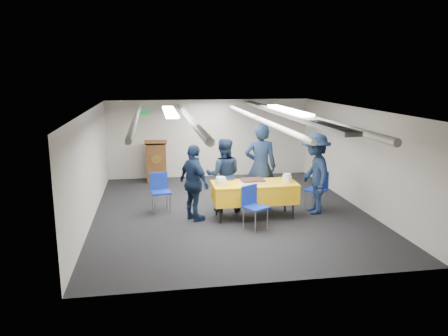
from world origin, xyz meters
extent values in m
plane|color=black|center=(0.00, 0.00, 0.00)|extent=(7.00, 7.00, 0.00)
cube|color=beige|center=(0.00, 3.49, 1.15)|extent=(6.00, 0.02, 2.30)
cube|color=beige|center=(-2.99, 0.00, 1.15)|extent=(0.02, 7.00, 2.30)
cube|color=beige|center=(2.99, 0.00, 1.15)|extent=(0.02, 7.00, 2.30)
cube|color=silver|center=(0.00, 0.00, 2.29)|extent=(6.00, 7.00, 0.02)
cylinder|color=silver|center=(-2.00, 0.00, 2.18)|extent=(0.10, 6.90, 0.10)
cylinder|color=silver|center=(-0.90, 0.00, 2.14)|extent=(0.14, 6.90, 0.14)
cylinder|color=silver|center=(0.60, 0.00, 2.10)|extent=(0.10, 6.90, 0.10)
cylinder|color=silver|center=(1.90, 0.00, 2.06)|extent=(0.14, 6.90, 0.14)
cube|color=gray|center=(1.20, 0.00, 2.20)|extent=(0.28, 6.90, 0.08)
cube|color=white|center=(-1.30, 0.00, 2.27)|extent=(0.25, 2.60, 0.04)
cube|color=white|center=(1.30, 0.00, 2.27)|extent=(0.25, 2.60, 0.04)
cube|color=#0C591E|center=(-1.90, 3.47, 1.95)|extent=(0.30, 0.04, 0.12)
cylinder|color=black|center=(-0.34, -0.78, 0.18)|extent=(0.04, 0.04, 0.36)
cylinder|color=black|center=(1.23, -0.78, 0.18)|extent=(0.04, 0.04, 0.36)
cylinder|color=black|center=(-0.34, -0.22, 0.18)|extent=(0.04, 0.04, 0.36)
cylinder|color=black|center=(1.23, -0.22, 0.18)|extent=(0.04, 0.04, 0.36)
cube|color=yellow|center=(0.44, -0.50, 0.54)|extent=(1.79, 0.79, 0.39)
cube|color=yellow|center=(0.44, -0.50, 0.76)|extent=(1.81, 0.81, 0.03)
cube|color=white|center=(0.39, -0.53, 0.80)|extent=(0.50, 0.40, 0.06)
cube|color=black|center=(0.39, -0.53, 0.84)|extent=(0.48, 0.38, 0.03)
sphere|color=#0F1391|center=(0.17, -0.71, 0.84)|extent=(0.04, 0.04, 0.04)
sphere|color=#0F1391|center=(0.17, -0.34, 0.84)|extent=(0.04, 0.04, 0.04)
sphere|color=#0F1391|center=(0.28, -0.71, 0.84)|extent=(0.04, 0.04, 0.04)
sphere|color=#0F1391|center=(0.28, -0.34, 0.84)|extent=(0.04, 0.04, 0.04)
sphere|color=#0F1391|center=(0.39, -0.71, 0.84)|extent=(0.04, 0.04, 0.04)
sphere|color=#0F1391|center=(0.39, -0.34, 0.84)|extent=(0.04, 0.04, 0.04)
sphere|color=#0F1391|center=(0.50, -0.71, 0.84)|extent=(0.04, 0.04, 0.04)
sphere|color=#0F1391|center=(0.50, -0.34, 0.84)|extent=(0.04, 0.04, 0.04)
sphere|color=#0F1391|center=(0.62, -0.71, 0.84)|extent=(0.04, 0.04, 0.04)
sphere|color=#0F1391|center=(0.62, -0.34, 0.84)|extent=(0.04, 0.04, 0.04)
sphere|color=#0F1391|center=(0.15, -0.62, 0.84)|extent=(0.04, 0.04, 0.04)
sphere|color=#0F1391|center=(0.64, -0.62, 0.84)|extent=(0.04, 0.04, 0.04)
sphere|color=#0F1391|center=(0.15, -0.53, 0.84)|extent=(0.04, 0.04, 0.04)
sphere|color=#0F1391|center=(0.64, -0.53, 0.84)|extent=(0.04, 0.04, 0.04)
sphere|color=#0F1391|center=(0.15, -0.44, 0.84)|extent=(0.04, 0.04, 0.04)
sphere|color=#0F1391|center=(0.64, -0.44, 0.84)|extent=(0.04, 0.04, 0.04)
cylinder|color=white|center=(-0.30, -0.55, 0.83)|extent=(0.24, 0.24, 0.12)
cylinder|color=white|center=(-0.30, -0.55, 0.91)|extent=(0.19, 0.19, 0.05)
cylinder|color=white|center=(1.15, -0.55, 0.84)|extent=(0.20, 0.20, 0.13)
cylinder|color=white|center=(1.15, -0.55, 0.93)|extent=(0.16, 0.16, 0.05)
cube|color=brown|center=(-1.60, 3.05, 0.55)|extent=(0.55, 0.45, 1.10)
cube|color=brown|center=(-1.60, 3.02, 1.15)|extent=(0.62, 0.53, 0.21)
cylinder|color=gold|center=(-1.60, 2.81, 0.70)|extent=(0.28, 0.02, 0.28)
cylinder|color=gray|center=(0.24, -1.45, 0.21)|extent=(0.02, 0.02, 0.43)
cylinder|color=gray|center=(0.53, -1.27, 0.21)|extent=(0.02, 0.02, 0.43)
cylinder|color=gray|center=(0.07, -1.16, 0.21)|extent=(0.02, 0.02, 0.43)
cylinder|color=gray|center=(0.36, -0.98, 0.21)|extent=(0.02, 0.02, 0.43)
cube|color=#132D9B|center=(0.30, -1.22, 0.45)|extent=(0.58, 0.58, 0.04)
cube|color=#132D9B|center=(0.20, -1.05, 0.67)|extent=(0.36, 0.24, 0.40)
cylinder|color=gray|center=(1.73, -0.14, 0.21)|extent=(0.02, 0.02, 0.43)
cylinder|color=gray|center=(1.95, -0.40, 0.21)|extent=(0.02, 0.02, 0.43)
cylinder|color=gray|center=(1.99, 0.08, 0.21)|extent=(0.02, 0.02, 0.43)
cylinder|color=gray|center=(2.21, -0.18, 0.21)|extent=(0.02, 0.02, 0.43)
cube|color=#132D9B|center=(1.97, -0.16, 0.45)|extent=(0.59, 0.59, 0.04)
cube|color=#132D9B|center=(2.12, -0.04, 0.67)|extent=(0.29, 0.33, 0.40)
cylinder|color=gray|center=(-1.68, 0.03, 0.21)|extent=(0.02, 0.02, 0.43)
cylinder|color=gray|center=(-1.34, 0.09, 0.21)|extent=(0.02, 0.02, 0.43)
cylinder|color=gray|center=(-1.74, 0.37, 0.21)|extent=(0.02, 0.02, 0.43)
cylinder|color=gray|center=(-1.40, 0.43, 0.21)|extent=(0.02, 0.02, 0.43)
cube|color=#132D9B|center=(-1.54, 0.23, 0.45)|extent=(0.49, 0.49, 0.04)
cube|color=#132D9B|center=(-1.57, 0.42, 0.67)|extent=(0.40, 0.11, 0.40)
imported|color=black|center=(0.72, 0.10, 0.99)|extent=(0.81, 0.64, 1.97)
imported|color=black|center=(-0.14, 0.08, 0.83)|extent=(0.89, 0.74, 1.66)
imported|color=black|center=(-0.85, -0.49, 0.81)|extent=(0.80, 1.03, 1.63)
imported|color=black|center=(1.83, -0.41, 0.90)|extent=(0.74, 1.20, 1.80)
camera|label=1|loc=(-1.68, -9.32, 3.08)|focal=35.00mm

